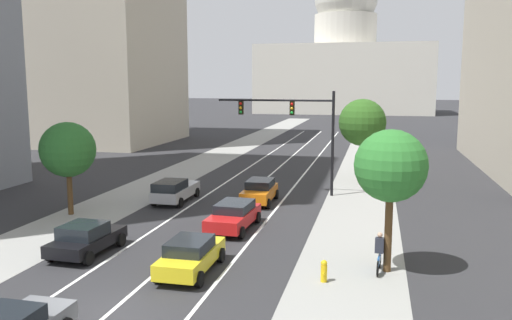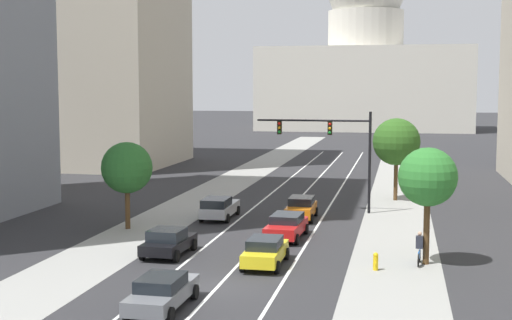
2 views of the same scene
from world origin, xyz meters
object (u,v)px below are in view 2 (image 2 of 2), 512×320
Objects in this scene: car_red at (286,226)px; traffic_signal_mast at (335,141)px; car_black at (168,242)px; street_tree_near_right at (428,178)px; car_silver at (219,207)px; street_tree_mid_right at (396,142)px; car_gray at (162,292)px; car_yellow at (265,251)px; capitol_building at (365,67)px; cyclist at (419,248)px; fire_hydrant at (376,261)px; car_orange at (301,208)px; street_tree_mid_left at (127,168)px.

car_red is 0.57× the size of traffic_signal_mast.
street_tree_near_right reaches higher than car_black.
traffic_signal_mast is (7.52, 4.39, 4.37)m from car_silver.
street_tree_near_right is at bearing -85.25° from street_tree_mid_right.
street_tree_mid_right reaches higher than car_gray.
car_yellow reaches higher than car_gray.
capitol_building reaches higher than car_black.
car_gray is 1.11× the size of car_yellow.
street_tree_near_right is at bearing -67.33° from traffic_signal_mast.
car_black is at bearing 97.98° from cyclist.
car_yellow is at bearing -166.24° from street_tree_near_right.
car_yellow is at bearing 108.48° from cyclist.
capitol_building is at bearing 93.26° from fire_hydrant.
street_tree_mid_left is at bearing 117.71° from car_orange.
car_red is at bearing 62.31° from cyclist.
street_tree_near_right is at bearing -46.86° from car_gray.
car_orange is 5.81m from traffic_signal_mast.
car_gray is at bearing 171.80° from car_red.
traffic_signal_mast is at bearing -10.28° from car_gray.
car_black is at bearing 174.83° from fire_hydrant.
car_black reaches higher than car_yellow.
car_black is (-0.01, -10.97, -0.06)m from car_silver.
cyclist is (10.49, 9.74, 0.11)m from car_gray.
car_yellow is (-0.00, -6.80, -0.01)m from car_red.
car_silver is 1.10× the size of car_yellow.
car_gray is at bearing -106.33° from street_tree_mid_right.
car_black reaches higher than fire_hydrant.
street_tree_mid_left reaches higher than car_gray.
fire_hydrant is 0.15× the size of street_tree_near_right.
car_silver reaches higher than car_black.
car_gray is at bearing -90.61° from capitol_building.
fire_hydrant is 0.53× the size of cyclist.
car_silver is 0.79× the size of street_tree_near_right.
fire_hydrant is 0.16× the size of street_tree_mid_left.
street_tree_near_right is (10.82, 9.91, 3.75)m from car_gray.
cyclist is 3.66m from street_tree_near_right.
traffic_signal_mast is 16.41m from cyclist.
car_red is 7.72m from car_silver.
car_silver is (-5.57, -1.12, 0.01)m from car_orange.
street_tree_near_right is (8.04, 1.97, 3.73)m from car_yellow.
street_tree_mid_left reaches higher than car_silver.
capitol_building reaches higher than traffic_signal_mast.
car_red is 5.19× the size of fire_hydrant.
car_yellow reaches higher than fire_hydrant.
fire_hydrant is at bearing -88.20° from car_yellow.
cyclist reaches higher than car_red.
car_black is at bearing 179.50° from car_silver.
street_tree_mid_left is at bearing 154.95° from fire_hydrant.
street_tree_mid_left is (-12.42, -8.88, -1.24)m from traffic_signal_mast.
car_orange is 6.47m from car_red.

